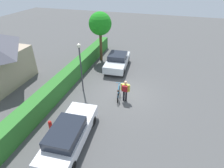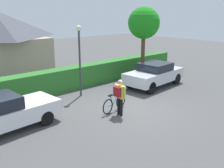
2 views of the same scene
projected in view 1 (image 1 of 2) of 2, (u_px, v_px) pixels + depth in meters
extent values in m
plane|color=#4C4C4C|center=(125.00, 94.00, 13.42)|extent=(60.00, 60.00, 0.00)
cube|color=#2F742B|center=(68.00, 78.00, 14.25)|extent=(17.43, 0.90, 1.26)
cube|color=silver|center=(70.00, 134.00, 9.35)|extent=(4.53, 1.90, 0.63)
cube|color=#1E232D|center=(65.00, 132.00, 8.74)|extent=(2.22, 1.56, 0.47)
cylinder|color=black|center=(70.00, 117.00, 10.90)|extent=(0.60, 0.22, 0.59)
cylinder|color=black|center=(93.00, 121.00, 10.63)|extent=(0.60, 0.22, 0.59)
cylinder|color=black|center=(43.00, 161.00, 8.41)|extent=(0.60, 0.22, 0.59)
cylinder|color=black|center=(72.00, 167.00, 8.14)|extent=(0.60, 0.22, 0.59)
cube|color=silver|center=(117.00, 62.00, 16.66)|extent=(4.07, 2.01, 0.63)
cube|color=#1E232D|center=(118.00, 56.00, 16.46)|extent=(1.81, 1.65, 0.44)
cylinder|color=black|center=(112.00, 58.00, 18.09)|extent=(0.69, 0.23, 0.68)
cylinder|color=black|center=(128.00, 60.00, 17.79)|extent=(0.69, 0.23, 0.68)
cylinder|color=black|center=(105.00, 71.00, 15.87)|extent=(0.69, 0.23, 0.68)
cylinder|color=black|center=(123.00, 73.00, 15.56)|extent=(0.69, 0.23, 0.68)
torus|color=black|center=(119.00, 90.00, 13.28)|extent=(0.68, 0.17, 0.68)
torus|color=black|center=(118.00, 98.00, 12.46)|extent=(0.68, 0.17, 0.68)
cylinder|color=#1972B2|center=(119.00, 89.00, 12.87)|extent=(0.62, 0.14, 0.64)
cylinder|color=#1972B2|center=(118.00, 93.00, 12.58)|extent=(0.22, 0.07, 0.48)
cylinder|color=#1972B2|center=(119.00, 88.00, 12.67)|extent=(0.74, 0.17, 0.17)
cylinder|color=#1972B2|center=(118.00, 97.00, 12.62)|extent=(0.37, 0.10, 0.05)
cylinder|color=#1972B2|center=(119.00, 87.00, 13.12)|extent=(0.04, 0.04, 0.60)
cube|color=black|center=(118.00, 91.00, 12.36)|extent=(0.23, 0.14, 0.06)
cylinder|color=#1972B2|center=(119.00, 83.00, 12.95)|extent=(0.11, 0.50, 0.03)
cylinder|color=black|center=(124.00, 96.00, 12.62)|extent=(0.13, 0.13, 0.79)
cylinder|color=black|center=(126.00, 96.00, 12.58)|extent=(0.13, 0.13, 0.79)
cube|color=#D8CC4C|center=(125.00, 88.00, 12.24)|extent=(0.22, 0.47, 0.56)
sphere|color=tan|center=(126.00, 82.00, 12.02)|extent=(0.21, 0.21, 0.21)
cylinder|color=#D8CC4C|center=(121.00, 87.00, 12.32)|extent=(0.09, 0.09, 0.53)
cylinder|color=#D8CC4C|center=(129.00, 88.00, 12.16)|extent=(0.09, 0.09, 0.53)
cube|color=maroon|center=(125.00, 89.00, 12.10)|extent=(0.18, 0.37, 0.42)
cylinder|color=#38383D|center=(81.00, 70.00, 12.96)|extent=(0.10, 0.10, 3.44)
sphere|color=#F2EDCC|center=(79.00, 46.00, 11.98)|extent=(0.28, 0.28, 0.28)
cylinder|color=brown|center=(101.00, 46.00, 17.78)|extent=(0.26, 0.26, 3.01)
sphere|color=#1C891C|center=(100.00, 24.00, 16.65)|extent=(2.10, 2.10, 2.10)
cylinder|color=red|center=(51.00, 127.00, 10.14)|extent=(0.20, 0.20, 0.70)
sphere|color=red|center=(50.00, 122.00, 9.94)|extent=(0.18, 0.18, 0.18)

